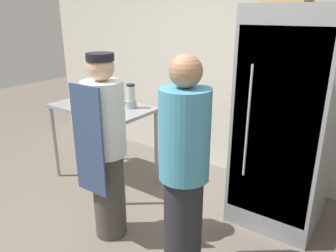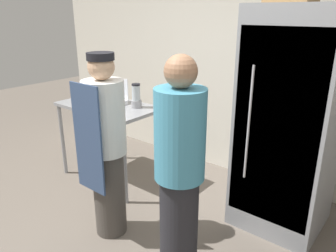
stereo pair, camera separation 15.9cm
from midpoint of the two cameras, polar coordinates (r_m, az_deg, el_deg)
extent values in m
cube|color=silver|center=(3.91, 12.24, 11.16)|extent=(6.40, 0.12, 2.79)
cube|color=gray|center=(3.09, 18.53, 0.80)|extent=(0.76, 0.74, 1.98)
cube|color=gray|center=(2.76, 16.30, -0.72)|extent=(0.70, 0.02, 1.63)
cylinder|color=silver|center=(2.80, 12.14, 0.54)|extent=(0.02, 0.02, 0.98)
cube|color=gray|center=(3.77, -12.61, 3.16)|extent=(1.17, 0.65, 0.04)
cylinder|color=gray|center=(4.16, -20.12, -2.75)|extent=(0.04, 0.04, 0.88)
cylinder|color=gray|center=(3.38, -9.38, -6.94)|extent=(0.04, 0.04, 0.88)
cylinder|color=gray|center=(4.48, -14.18, -0.57)|extent=(0.04, 0.04, 0.88)
cylinder|color=gray|center=(3.76, -3.27, -3.87)|extent=(0.04, 0.04, 0.88)
cube|color=white|center=(3.78, -12.03, 3.91)|extent=(0.30, 0.24, 0.05)
cube|color=white|center=(3.82, -10.83, 6.40)|extent=(0.29, 0.01, 0.24)
torus|color=#669EC6|center=(3.78, -13.50, 4.42)|extent=(0.09, 0.09, 0.03)
torus|color=#669EC6|center=(3.73, -12.74, 4.26)|extent=(0.09, 0.09, 0.03)
torus|color=#669EC6|center=(3.67, -11.95, 4.10)|extent=(0.09, 0.09, 0.03)
torus|color=#669EC6|center=(3.82, -12.83, 4.62)|extent=(0.09, 0.09, 0.03)
torus|color=#669EC6|center=(3.77, -12.07, 4.46)|extent=(0.09, 0.09, 0.03)
torus|color=#669EC6|center=(3.71, -11.28, 4.30)|extent=(0.09, 0.09, 0.03)
torus|color=#669EC6|center=(3.86, -12.18, 4.81)|extent=(0.09, 0.09, 0.03)
torus|color=#669EC6|center=(3.80, -11.41, 4.66)|extent=(0.09, 0.09, 0.03)
cylinder|color=#99999E|center=(3.62, -7.67, 3.76)|extent=(0.12, 0.12, 0.08)
cylinder|color=#B2BCC1|center=(3.59, -7.75, 5.65)|extent=(0.09, 0.09, 0.16)
cylinder|color=black|center=(3.57, -7.82, 7.08)|extent=(0.09, 0.09, 0.02)
cylinder|color=#47423D|center=(3.01, -11.72, -11.66)|extent=(0.28, 0.28, 0.79)
cylinder|color=silver|center=(2.72, -12.72, 1.20)|extent=(0.34, 0.34, 0.62)
sphere|color=tan|center=(2.62, -13.39, 9.90)|extent=(0.21, 0.21, 0.21)
cube|color=#33476B|center=(2.66, -15.39, -2.64)|extent=(0.33, 0.02, 0.90)
cylinder|color=black|center=(2.61, -13.53, 11.63)|extent=(0.22, 0.22, 0.06)
cylinder|color=#232328|center=(2.57, 0.77, -16.88)|extent=(0.29, 0.29, 0.81)
cylinder|color=teal|center=(2.22, 0.85, -1.53)|extent=(0.36, 0.36, 0.64)
sphere|color=#9E7051|center=(2.10, 0.91, 9.53)|extent=(0.22, 0.22, 0.22)
camera|label=1|loc=(0.08, -91.66, -0.58)|focal=35.00mm
camera|label=2|loc=(0.08, 88.34, 0.58)|focal=35.00mm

